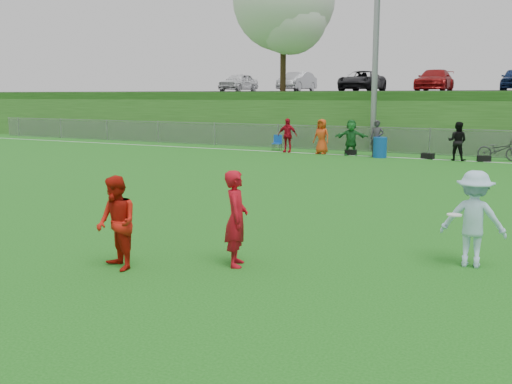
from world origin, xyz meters
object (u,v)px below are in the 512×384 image
Objects in this scene: player_blue at (474,219)px; recycling_bin at (380,147)px; player_red_center at (116,223)px; frisbee at (454,215)px; player_red_left at (236,219)px; bicycle at (499,150)px.

player_blue reaches higher than recycling_bin.
frisbee is at bearing 53.66° from player_red_center.
player_red_left is 19.11m from bicycle.
bicycle is at bearing -32.27° from player_red_left.
frisbee is (-0.25, -0.40, 0.12)m from player_blue.
bicycle is (-0.60, 17.56, -0.46)m from frisbee.
player_red_left is 17.85m from recycling_bin.
player_red_left is 1.00× the size of player_blue.
bicycle is (2.67, 18.92, -0.34)m from player_red_left.
player_red_left is at bearing 23.71° from player_blue.
player_red_left is 3.54m from frisbee.
player_blue is 6.76× the size of frisbee.
bicycle is at bearing -89.96° from player_blue.
player_red_left is at bearing 178.81° from bicycle.
frisbee is at bearing -71.27° from recycling_bin.
frisbee is 0.13× the size of bicycle.
player_blue is 16.97m from recycling_bin.
player_blue is at bearing -170.32° from bicycle.
recycling_bin is (-5.54, 16.34, -0.46)m from frisbee.
player_red_center is 20.45m from bicycle.
player_red_left reaches higher than frisbee.
frisbee is (4.91, 2.42, 0.15)m from player_red_center.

